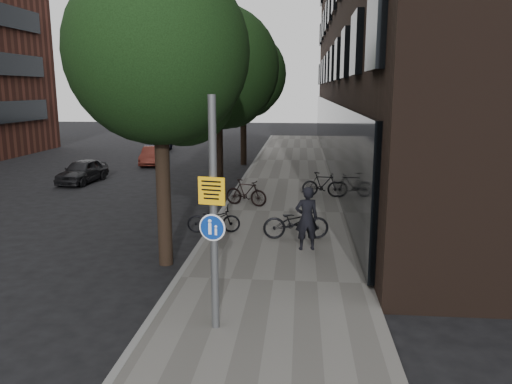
# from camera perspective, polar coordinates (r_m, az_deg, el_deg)

# --- Properties ---
(ground) EXTENTS (120.00, 120.00, 0.00)m
(ground) POSITION_cam_1_polar(r_m,az_deg,el_deg) (8.77, -1.02, -18.77)
(ground) COLOR black
(ground) RESTS_ON ground
(sidewalk) EXTENTS (4.50, 60.00, 0.12)m
(sidewalk) POSITION_cam_1_polar(r_m,az_deg,el_deg) (18.06, 3.20, -2.38)
(sidewalk) COLOR #615E59
(sidewalk) RESTS_ON ground
(curb_edge) EXTENTS (0.15, 60.00, 0.13)m
(curb_edge) POSITION_cam_1_polar(r_m,az_deg,el_deg) (18.27, -3.87, -2.21)
(curb_edge) COLOR slate
(curb_edge) RESTS_ON ground
(building_right_dark_brick) EXTENTS (12.00, 40.00, 18.00)m
(building_right_dark_brick) POSITION_cam_1_polar(r_m,az_deg,el_deg) (30.83, 20.77, 19.46)
(building_right_dark_brick) COLOR black
(building_right_dark_brick) RESTS_ON ground
(street_tree_near) EXTENTS (4.40, 4.40, 7.50)m
(street_tree_near) POSITION_cam_1_polar(r_m,az_deg,el_deg) (12.63, -10.58, 14.50)
(street_tree_near) COLOR black
(street_tree_near) RESTS_ON ground
(street_tree_mid) EXTENTS (5.00, 5.00, 7.80)m
(street_tree_mid) POSITION_cam_1_polar(r_m,az_deg,el_deg) (20.94, -4.16, 13.48)
(street_tree_mid) COLOR black
(street_tree_mid) RESTS_ON ground
(street_tree_far) EXTENTS (5.00, 5.00, 7.80)m
(street_tree_far) POSITION_cam_1_polar(r_m,az_deg,el_deg) (29.85, -1.30, 12.96)
(street_tree_far) COLOR black
(street_tree_far) RESTS_ON ground
(signpost) EXTENTS (0.49, 0.14, 4.24)m
(signpost) POSITION_cam_1_polar(r_m,az_deg,el_deg) (8.86, -4.85, -2.63)
(signpost) COLOR #595B5E
(signpost) RESTS_ON sidewalk
(pedestrian) EXTENTS (0.71, 0.54, 1.76)m
(pedestrian) POSITION_cam_1_polar(r_m,az_deg,el_deg) (13.64, 5.81, -3.02)
(pedestrian) COLOR black
(pedestrian) RESTS_ON sidewalk
(parked_bike_facade_near) EXTENTS (1.99, 0.90, 1.01)m
(parked_bike_facade_near) POSITION_cam_1_polar(r_m,az_deg,el_deg) (14.69, 4.58, -3.43)
(parked_bike_facade_near) COLOR black
(parked_bike_facade_near) RESTS_ON sidewalk
(parked_bike_facade_far) EXTENTS (1.73, 0.67, 1.01)m
(parked_bike_facade_far) POSITION_cam_1_polar(r_m,az_deg,el_deg) (20.52, 7.64, 0.85)
(parked_bike_facade_far) COLOR black
(parked_bike_facade_far) RESTS_ON sidewalk
(parked_bike_curb_near) EXTENTS (1.67, 0.74, 0.85)m
(parked_bike_curb_near) POSITION_cam_1_polar(r_m,az_deg,el_deg) (15.35, -4.86, -3.08)
(parked_bike_curb_near) COLOR black
(parked_bike_curb_near) RESTS_ON sidewalk
(parked_bike_curb_far) EXTENTS (1.73, 0.95, 1.00)m
(parked_bike_curb_far) POSITION_cam_1_polar(r_m,az_deg,el_deg) (18.79, -1.14, -0.06)
(parked_bike_curb_far) COLOR black
(parked_bike_curb_far) RESTS_ON sidewalk
(parked_car_near) EXTENTS (1.65, 3.43, 1.13)m
(parked_car_near) POSITION_cam_1_polar(r_m,az_deg,el_deg) (25.48, -19.23, 2.27)
(parked_car_near) COLOR black
(parked_car_near) RESTS_ON ground
(parked_car_mid) EXTENTS (1.54, 3.42, 1.09)m
(parked_car_mid) POSITION_cam_1_polar(r_m,az_deg,el_deg) (30.46, -11.69, 4.08)
(parked_car_mid) COLOR #521E17
(parked_car_mid) RESTS_ON ground
(parked_car_far) EXTENTS (2.06, 4.08, 1.14)m
(parked_car_far) POSITION_cam_1_polar(r_m,az_deg,el_deg) (36.99, -11.01, 5.45)
(parked_car_far) COLOR black
(parked_car_far) RESTS_ON ground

